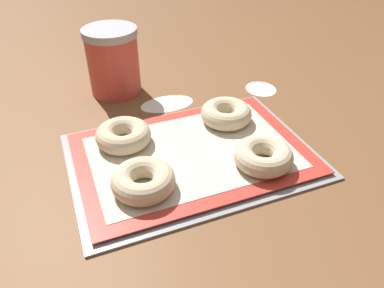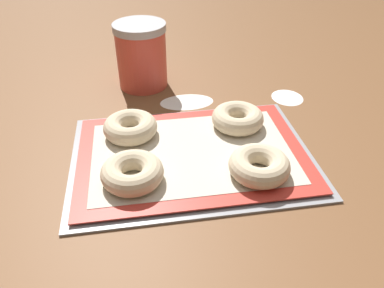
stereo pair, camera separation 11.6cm
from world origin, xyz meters
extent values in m
plane|color=brown|center=(0.00, 0.00, 0.00)|extent=(2.80, 2.80, 0.00)
cube|color=#93969B|center=(0.02, -0.02, 0.00)|extent=(0.42, 0.30, 0.01)
cube|color=red|center=(0.02, -0.02, 0.01)|extent=(0.40, 0.27, 0.00)
cube|color=beige|center=(0.02, -0.02, 0.01)|extent=(0.35, 0.22, 0.00)
torus|color=beige|center=(-0.09, -0.08, 0.03)|extent=(0.10, 0.10, 0.03)
torus|color=beige|center=(0.11, -0.09, 0.03)|extent=(0.10, 0.10, 0.03)
torus|color=beige|center=(-0.09, 0.05, 0.03)|extent=(0.10, 0.10, 0.03)
torus|color=beige|center=(0.12, 0.05, 0.03)|extent=(0.10, 0.10, 0.03)
cylinder|color=#DB4C3D|center=(-0.05, 0.28, 0.06)|extent=(0.11, 0.11, 0.13)
cylinder|color=#B2B2B7|center=(-0.05, 0.28, 0.14)|extent=(0.12, 0.12, 0.02)
ellipsoid|color=white|center=(0.26, 0.16, 0.00)|extent=(0.07, 0.08, 0.00)
ellipsoid|color=white|center=(0.04, 0.18, 0.00)|extent=(0.12, 0.07, 0.00)
camera|label=1|loc=(-0.18, -0.50, 0.41)|focal=35.00mm
camera|label=2|loc=(-0.07, -0.53, 0.41)|focal=35.00mm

